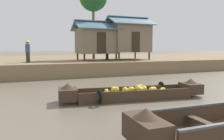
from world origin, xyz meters
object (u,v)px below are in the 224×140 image
(stilt_house_left, at_px, (96,40))
(stilt_house_mid_left, at_px, (128,37))
(fishing_skiff_distant, at_px, (176,68))
(banana_boat, at_px, (134,93))
(vendor_person, at_px, (28,50))

(stilt_house_left, distance_m, stilt_house_mid_left, 3.16)
(fishing_skiff_distant, height_order, stilt_house_left, stilt_house_left)
(stilt_house_left, bearing_deg, fishing_skiff_distant, -21.32)
(banana_boat, relative_size, vendor_person, 3.64)
(vendor_person, bearing_deg, stilt_house_left, 14.92)
(stilt_house_mid_left, xyz_separation_m, vendor_person, (-8.97, -1.53, -1.15))
(stilt_house_mid_left, bearing_deg, banana_boat, -115.32)
(fishing_skiff_distant, height_order, stilt_house_mid_left, stilt_house_mid_left)
(stilt_house_left, relative_size, vendor_person, 2.39)
(banana_boat, bearing_deg, stilt_house_left, 79.29)
(banana_boat, xyz_separation_m, fishing_skiff_distant, (8.90, 8.49, 0.00))
(stilt_house_mid_left, distance_m, vendor_person, 9.18)
(banana_boat, bearing_deg, fishing_skiff_distant, 43.64)
(vendor_person, bearing_deg, fishing_skiff_distant, -4.98)
(stilt_house_mid_left, bearing_deg, vendor_person, -170.35)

